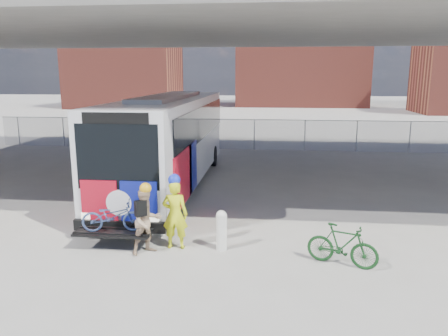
# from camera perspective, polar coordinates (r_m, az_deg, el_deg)

# --- Properties ---
(ground) EXTENTS (160.00, 160.00, 0.00)m
(ground) POSITION_cam_1_polar(r_m,az_deg,el_deg) (14.89, -1.85, -5.32)
(ground) COLOR #9E9991
(ground) RESTS_ON ground
(bus) EXTENTS (2.67, 12.96, 3.69)m
(bus) POSITION_cam_1_polar(r_m,az_deg,el_deg) (17.55, -7.08, 4.34)
(bus) COLOR silver
(bus) RESTS_ON ground
(overpass) EXTENTS (40.00, 16.00, 7.95)m
(overpass) POSITION_cam_1_polar(r_m,az_deg,el_deg) (18.29, -0.15, 18.67)
(overpass) COLOR #605E59
(overpass) RESTS_ON ground
(chainlink_fence) EXTENTS (30.00, 0.06, 30.00)m
(chainlink_fence) POSITION_cam_1_polar(r_m,az_deg,el_deg) (26.31, 1.80, 5.50)
(chainlink_fence) COLOR gray
(chainlink_fence) RESTS_ON ground
(brick_buildings) EXTENTS (54.00, 22.00, 12.00)m
(brick_buildings) POSITION_cam_1_polar(r_m,az_deg,el_deg) (62.30, 5.65, 12.97)
(brick_buildings) COLOR brown
(brick_buildings) RESTS_ON ground
(smokestack) EXTENTS (2.20, 2.20, 25.00)m
(smokestack) POSITION_cam_1_polar(r_m,az_deg,el_deg) (70.55, 16.83, 18.20)
(smokestack) COLOR brown
(smokestack) RESTS_ON ground
(bollard) EXTENTS (0.28, 0.28, 1.06)m
(bollard) POSITION_cam_1_polar(r_m,az_deg,el_deg) (11.35, -0.34, -7.94)
(bollard) COLOR white
(bollard) RESTS_ON ground
(cyclist_hivis) EXTENTS (0.67, 0.45, 1.99)m
(cyclist_hivis) POSITION_cam_1_polar(r_m,az_deg,el_deg) (11.42, -6.42, -5.83)
(cyclist_hivis) COLOR yellow
(cyclist_hivis) RESTS_ON ground
(cyclist_tan) EXTENTS (1.03, 1.02, 1.85)m
(cyclist_tan) POSITION_cam_1_polar(r_m,az_deg,el_deg) (11.22, -10.08, -6.74)
(cyclist_tan) COLOR tan
(cyclist_tan) RESTS_ON ground
(bike_parked) EXTENTS (1.75, 1.07, 1.02)m
(bike_parked) POSITION_cam_1_polar(r_m,az_deg,el_deg) (10.85, 15.20, -9.70)
(bike_parked) COLOR #133D18
(bike_parked) RESTS_ON ground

